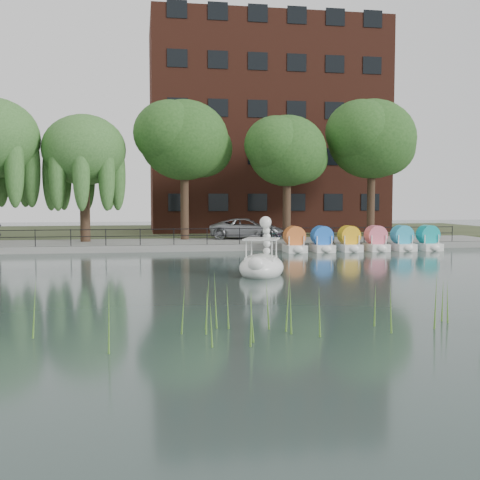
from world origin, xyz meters
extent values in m
plane|color=#314340|center=(0.00, 0.00, 0.00)|extent=(120.00, 120.00, 0.00)
cube|color=gray|center=(0.00, 16.00, 0.20)|extent=(40.00, 6.00, 0.40)
cube|color=gray|center=(0.00, 13.05, 0.20)|extent=(40.00, 0.25, 0.40)
cube|color=#47512D|center=(0.00, 30.00, 0.18)|extent=(60.00, 22.00, 0.36)
cylinder|color=black|center=(0.00, 13.25, 1.35)|extent=(32.00, 0.04, 0.04)
cylinder|color=black|center=(0.00, 13.25, 0.95)|extent=(32.00, 0.04, 0.04)
cylinder|color=black|center=(0.00, 13.25, 0.90)|extent=(0.05, 0.05, 1.00)
cube|color=#4C1E16|center=(7.00, 30.00, 9.36)|extent=(20.00, 10.00, 18.00)
cylinder|color=#473323|center=(-7.50, 17.00, 2.30)|extent=(0.60, 0.60, 3.80)
ellipsoid|color=#4E853D|center=(-7.50, 17.00, 6.29)|extent=(5.32, 5.32, 4.52)
cylinder|color=#473323|center=(-1.00, 18.00, 2.65)|extent=(0.60, 0.60, 4.50)
ellipsoid|color=#3C6B29|center=(-1.00, 18.00, 7.10)|extent=(6.00, 6.00, 5.10)
cylinder|color=#473323|center=(6.00, 17.50, 2.42)|extent=(0.60, 0.60, 4.05)
ellipsoid|color=#3C6B29|center=(6.00, 17.50, 6.43)|extent=(5.40, 5.40, 4.59)
cylinder|color=#473323|center=(12.50, 18.50, 2.76)|extent=(0.60, 0.60, 4.72)
ellipsoid|color=#3C6B29|center=(12.50, 18.50, 7.44)|extent=(6.30, 6.30, 5.36)
imported|color=gray|center=(3.25, 17.82, 1.21)|extent=(3.93, 6.29, 1.62)
imported|color=gray|center=(4.94, 14.48, 0.90)|extent=(1.33, 1.80, 1.00)
ellipsoid|color=white|center=(0.98, 1.42, 0.32)|extent=(2.72, 3.32, 0.64)
cube|color=white|center=(0.94, 1.32, 0.64)|extent=(1.55, 1.61, 0.32)
cube|color=white|center=(0.96, 1.37, 1.52)|extent=(1.76, 1.82, 0.06)
ellipsoid|color=white|center=(0.54, 0.28, 0.58)|extent=(0.81, 0.73, 0.59)
sphere|color=white|center=(1.33, 2.31, 2.17)|extent=(0.51, 0.51, 0.51)
cone|color=black|center=(1.45, 2.62, 2.14)|extent=(0.30, 0.33, 0.21)
cylinder|color=yellow|center=(1.40, 2.48, 2.15)|extent=(0.30, 0.20, 0.28)
cube|color=white|center=(5.06, 11.64, 0.22)|extent=(1.15, 1.70, 0.44)
cylinder|color=orange|center=(5.06, 11.74, 0.95)|extent=(0.90, 1.20, 0.90)
cube|color=white|center=(6.76, 11.64, 0.22)|extent=(1.15, 1.70, 0.44)
cylinder|color=blue|center=(6.76, 11.74, 0.95)|extent=(0.90, 1.20, 0.90)
cube|color=white|center=(8.46, 11.64, 0.22)|extent=(1.15, 1.70, 0.44)
cylinder|color=yellow|center=(8.46, 11.74, 0.95)|extent=(0.90, 1.20, 0.90)
cube|color=white|center=(10.16, 11.64, 0.22)|extent=(1.15, 1.70, 0.44)
cylinder|color=#F26983|center=(10.16, 11.74, 0.95)|extent=(0.90, 1.20, 0.90)
cube|color=white|center=(11.86, 11.64, 0.22)|extent=(1.15, 1.70, 0.44)
cylinder|color=#2DA8D2|center=(11.86, 11.74, 0.95)|extent=(0.90, 1.20, 0.90)
cube|color=white|center=(13.56, 11.64, 0.22)|extent=(1.15, 1.70, 0.44)
cylinder|color=#11A3A8|center=(13.56, 11.74, 0.95)|extent=(0.90, 1.20, 0.90)
camera|label=1|loc=(-3.94, -22.90, 3.21)|focal=45.00mm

